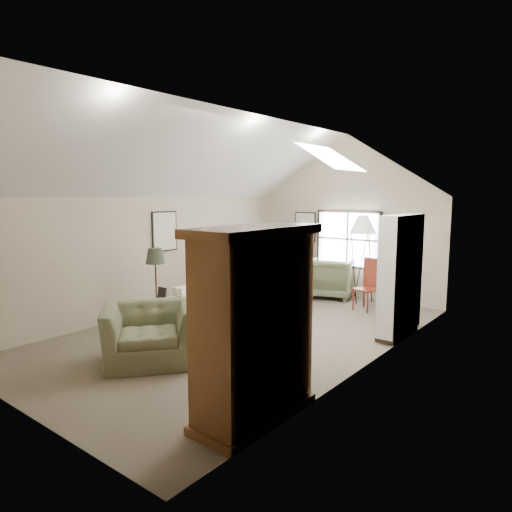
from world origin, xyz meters
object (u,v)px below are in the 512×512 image
Objects in this scene: armchair_far at (331,278)px; coffee_table at (205,325)px; armoire at (255,325)px; armchair_near at (149,334)px; side_table at (162,317)px; sofa at (217,298)px; side_chair at (366,285)px.

armchair_far is 1.12× the size of coffee_table.
armchair_near is (-2.37, 0.40, -0.66)m from armoire.
armchair_far reaches higher than armchair_near.
coffee_table is 0.96m from side_table.
side_table is (-1.07, 1.16, -0.16)m from armchair_near.
armoire reaches higher than sofa.
side_chair is (1.26, 4.97, 0.14)m from armchair_near.
armoire is at bearing -125.26° from sofa.
side_table is at bearing 82.43° from armchair_near.
side_chair is at bearing -41.17° from sofa.
side_table is at bearing -168.52° from coffee_table.
armchair_far reaches higher than coffee_table.
sofa is (-3.54, 3.16, -0.78)m from armoire.
side_table is (-0.94, -0.19, 0.03)m from coffee_table.
armoire reaches higher than armchair_near.
armoire is at bearing -60.02° from armchair_near.
sofa is 3.12m from armchair_far.
side_table is at bearing -109.15° from side_chair.
side_chair is (1.23, -0.66, 0.09)m from armchair_far.
side_table is (-1.10, -4.48, -0.21)m from armchair_far.
side_chair reaches higher than sofa.
coffee_table is (-2.51, 1.75, -0.86)m from armoire.
sofa is 2.99m from armchair_near.
side_chair is at bearing 68.97° from coffee_table.
armoire reaches higher than side_chair.
side_table is at bearing 155.62° from armoire.
side_table is 0.48× the size of side_chair.
coffee_table is at bearing 145.06° from armoire.
armchair_near is 1.58m from side_table.
armchair_far is 4.30m from coffee_table.
coffee_table is 1.71× the size of side_table.
armchair_near is 5.63m from armchair_far.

